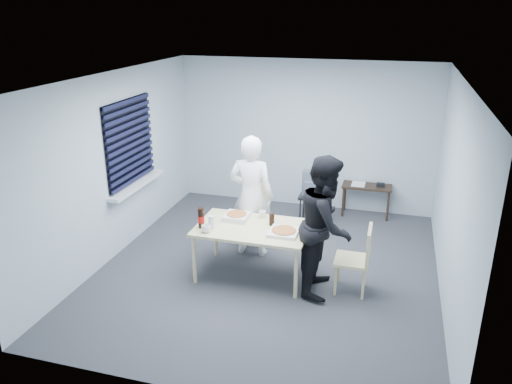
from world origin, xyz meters
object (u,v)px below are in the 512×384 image
(chair_far, at_px, (255,209))
(person_black, at_px, (326,225))
(soda_bottle, at_px, (201,218))
(mug_a, at_px, (206,229))
(dining_table, at_px, (252,231))
(stool, at_px, (311,201))
(chair_right, at_px, (359,255))
(person_white, at_px, (251,196))
(mug_b, at_px, (262,214))
(side_table, at_px, (367,190))
(backpack, at_px, (312,184))

(chair_far, height_order, person_black, person_black)
(person_black, relative_size, soda_bottle, 6.49)
(chair_far, relative_size, mug_a, 7.24)
(chair_far, height_order, soda_bottle, soda_bottle)
(dining_table, xyz_separation_m, stool, (0.46, 1.87, -0.24))
(soda_bottle, bearing_deg, dining_table, 18.24)
(person_black, bearing_deg, chair_right, -85.26)
(person_white, height_order, soda_bottle, person_white)
(dining_table, xyz_separation_m, chair_far, (-0.28, 1.07, -0.14))
(mug_a, height_order, mug_b, mug_a)
(chair_far, relative_size, side_table, 1.07)
(chair_right, bearing_deg, backpack, 116.28)
(chair_right, relative_size, soda_bottle, 3.27)
(person_white, bearing_deg, mug_b, 129.57)
(side_table, xyz_separation_m, backpack, (-0.85, -0.65, 0.25))
(dining_table, bearing_deg, soda_bottle, -161.76)
(soda_bottle, bearing_deg, person_black, 4.71)
(person_white, height_order, stool, person_white)
(person_white, height_order, mug_b, person_white)
(person_black, relative_size, side_table, 2.14)
(person_black, height_order, mug_b, person_black)
(side_table, relative_size, mug_a, 6.73)
(dining_table, distance_m, stool, 1.94)
(side_table, distance_m, backpack, 1.10)
(chair_right, distance_m, stool, 2.13)
(chair_far, xyz_separation_m, chair_right, (1.67, -1.12, 0.00))
(chair_far, distance_m, mug_b, 0.84)
(dining_table, xyz_separation_m, person_black, (0.96, -0.08, 0.23))
(chair_far, bearing_deg, mug_a, -99.82)
(chair_right, xyz_separation_m, person_white, (-1.59, 0.67, 0.37))
(mug_a, bearing_deg, chair_right, 8.38)
(person_white, height_order, person_black, same)
(person_black, bearing_deg, chair_far, 47.14)
(person_black, height_order, backpack, person_black)
(side_table, bearing_deg, soda_bottle, -125.47)
(person_black, bearing_deg, side_table, -7.57)
(chair_far, height_order, backpack, backpack)
(side_table, xyz_separation_m, mug_a, (-1.83, -2.83, 0.29))
(person_black, distance_m, mug_b, 1.01)
(person_white, bearing_deg, stool, -118.01)
(dining_table, height_order, side_table, dining_table)
(side_table, height_order, stool, side_table)
(backpack, xyz_separation_m, mug_a, (-0.98, -2.18, 0.04))
(person_white, height_order, side_table, person_white)
(backpack, distance_m, mug_b, 1.58)
(stool, distance_m, soda_bottle, 2.38)
(backpack, bearing_deg, stool, 80.30)
(backpack, bearing_deg, chair_right, -73.42)
(chair_far, height_order, stool, chair_far)
(chair_far, bearing_deg, side_table, 42.15)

